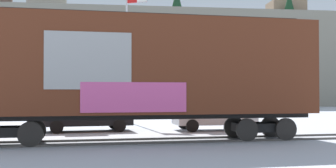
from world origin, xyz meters
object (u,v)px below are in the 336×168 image
freight_car (142,68)px  flagpole (130,35)px  parked_car_silver (214,114)px  parked_car_black (86,114)px

freight_car → flagpole: bearing=89.6°
freight_car → flagpole: (0.08, 11.81, 2.88)m
freight_car → parked_car_silver: bearing=49.7°
parked_car_silver → freight_car: bearing=-130.3°
flagpole → parked_car_silver: flagpole is taller
parked_car_black → parked_car_silver: 6.58m
parked_car_silver → flagpole: bearing=120.1°
freight_car → parked_car_silver: (4.11, 4.85, -2.10)m
freight_car → parked_car_black: 6.00m
freight_car → parked_car_silver: 6.70m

